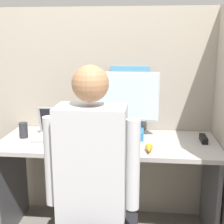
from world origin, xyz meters
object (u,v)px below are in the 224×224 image
object	(u,v)px
stapler	(203,139)
office_chair	(95,214)
monitor	(122,99)
carrot_toy	(149,149)
person	(90,184)
paper_box	(122,132)
laptop	(58,132)
pen_cup	(23,130)

from	to	relation	value
stapler	office_chair	world-z (taller)	office_chair
stapler	monitor	bearing A→B (deg)	173.32
stapler	carrot_toy	bearing A→B (deg)	-145.45
monitor	person	size ratio (longest dim) A/B	0.40
paper_box	stapler	bearing A→B (deg)	-6.41
carrot_toy	monitor	bearing A→B (deg)	120.74
laptop	office_chair	world-z (taller)	office_chair
monitor	carrot_toy	distance (m)	0.47
stapler	person	distance (m)	1.05
laptop	person	bearing A→B (deg)	-63.94
laptop	stapler	world-z (taller)	laptop
pen_cup	monitor	bearing A→B (deg)	8.89
office_chair	person	world-z (taller)	person
person	stapler	bearing A→B (deg)	49.46
monitor	laptop	world-z (taller)	monitor
carrot_toy	pen_cup	distance (m)	0.95
monitor	stapler	xyz separation A→B (m)	(0.59, -0.07, -0.27)
pen_cup	stapler	bearing A→B (deg)	1.90
pen_cup	carrot_toy	bearing A→B (deg)	-13.73
monitor	pen_cup	bearing A→B (deg)	-171.11
paper_box	carrot_toy	bearing A→B (deg)	-59.05
stapler	person	world-z (taller)	person
paper_box	carrot_toy	size ratio (longest dim) A/B	2.79
pen_cup	laptop	bearing A→B (deg)	1.71
paper_box	laptop	world-z (taller)	laptop
carrot_toy	person	xyz separation A→B (m)	(-0.29, -0.53, 0.01)
stapler	carrot_toy	world-z (taller)	carrot_toy
monitor	stapler	size ratio (longest dim) A/B	3.74
person	pen_cup	bearing A→B (deg)	129.94
paper_box	office_chair	distance (m)	0.76
paper_box	stapler	xyz separation A→B (m)	(0.59, -0.07, -0.01)
laptop	paper_box	bearing A→B (deg)	12.46
monitor	pen_cup	xyz separation A→B (m)	(-0.72, -0.11, -0.23)
laptop	carrot_toy	xyz separation A→B (m)	(0.66, -0.23, -0.02)
laptop	office_chair	size ratio (longest dim) A/B	0.32
paper_box	carrot_toy	world-z (taller)	paper_box
laptop	pen_cup	xyz separation A→B (m)	(-0.26, -0.01, 0.01)
pen_cup	paper_box	bearing A→B (deg)	8.67
paper_box	laptop	size ratio (longest dim) A/B	1.02
stapler	pen_cup	world-z (taller)	pen_cup
stapler	pen_cup	bearing A→B (deg)	-178.10
paper_box	pen_cup	xyz separation A→B (m)	(-0.72, -0.11, 0.03)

